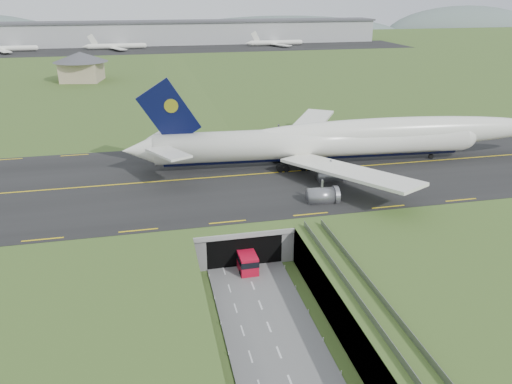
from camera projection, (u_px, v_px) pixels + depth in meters
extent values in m
plane|color=#3E5A24|center=(256.00, 294.00, 71.96)|extent=(900.00, 900.00, 0.00)
cube|color=gray|center=(256.00, 276.00, 70.84)|extent=(800.00, 800.00, 6.00)
cube|color=slate|center=(268.00, 325.00, 65.14)|extent=(12.00, 75.00, 0.20)
cube|color=black|center=(220.00, 177.00, 99.53)|extent=(800.00, 44.00, 0.18)
cube|color=gray|center=(232.00, 207.00, 87.09)|extent=(16.00, 22.00, 1.00)
cube|color=gray|center=(193.00, 224.00, 86.63)|extent=(2.00, 22.00, 6.00)
cube|color=gray|center=(271.00, 217.00, 89.43)|extent=(2.00, 22.00, 6.00)
cube|color=black|center=(238.00, 236.00, 83.69)|extent=(12.00, 12.00, 5.00)
cube|color=#A8A8A3|center=(245.00, 235.00, 77.05)|extent=(17.00, 0.50, 0.80)
cube|color=#A8A8A3|center=(388.00, 330.00, 55.25)|extent=(3.00, 53.00, 0.50)
cube|color=gray|center=(377.00, 326.00, 54.68)|extent=(0.06, 53.00, 1.00)
cube|color=gray|center=(401.00, 323.00, 55.24)|extent=(0.06, 53.00, 1.00)
cylinder|color=#A8A8A3|center=(376.00, 338.00, 58.64)|extent=(0.90, 0.90, 5.60)
cylinder|color=#A8A8A3|center=(339.00, 283.00, 69.49)|extent=(0.90, 0.90, 5.60)
cylinder|color=white|center=(315.00, 142.00, 104.61)|extent=(66.70, 10.50, 6.25)
sphere|color=white|center=(462.00, 136.00, 109.31)|extent=(6.51, 6.51, 6.13)
cone|color=white|center=(139.00, 150.00, 99.49)|extent=(7.21, 6.37, 5.94)
ellipsoid|color=white|center=(397.00, 133.00, 106.62)|extent=(70.48, 10.25, 6.57)
ellipsoid|color=black|center=(458.00, 133.00, 108.88)|extent=(4.54, 3.01, 2.19)
cylinder|color=black|center=(314.00, 154.00, 105.52)|extent=(63.15, 6.67, 2.63)
cube|color=white|center=(306.00, 128.00, 119.57)|extent=(21.93, 28.16, 2.63)
cube|color=white|center=(169.00, 132.00, 106.47)|extent=(9.39, 11.46, 1.00)
cube|color=white|center=(348.00, 171.00, 90.94)|extent=(19.11, 29.28, 2.63)
cube|color=white|center=(168.00, 153.00, 93.05)|extent=(8.44, 11.61, 1.00)
cube|color=black|center=(169.00, 113.00, 97.63)|extent=(12.44, 1.38, 13.83)
cylinder|color=gold|center=(171.00, 106.00, 97.15)|extent=(2.77, 0.86, 2.74)
cylinder|color=slate|center=(307.00, 148.00, 114.71)|extent=(5.28, 3.54, 3.22)
cylinder|color=slate|center=(278.00, 137.00, 123.45)|extent=(5.28, 3.54, 3.22)
cylinder|color=slate|center=(330.00, 175.00, 97.71)|extent=(5.28, 3.54, 3.22)
cylinder|color=slate|center=(321.00, 197.00, 87.67)|extent=(5.28, 3.54, 3.22)
cylinder|color=black|center=(431.00, 156.00, 110.01)|extent=(1.10, 0.56, 1.07)
cube|color=black|center=(294.00, 162.00, 105.56)|extent=(6.29, 7.20, 1.37)
cube|color=red|center=(245.00, 258.00, 78.52)|extent=(2.85, 7.33, 2.91)
cube|color=black|center=(245.00, 254.00, 78.30)|extent=(2.91, 7.43, 0.97)
cube|color=black|center=(245.00, 264.00, 78.98)|extent=(2.65, 6.85, 0.49)
cylinder|color=black|center=(241.00, 273.00, 76.48)|extent=(0.36, 0.88, 0.87)
cylinder|color=black|center=(235.00, 257.00, 80.86)|extent=(0.36, 0.88, 0.87)
cylinder|color=black|center=(257.00, 271.00, 77.03)|extent=(0.36, 0.88, 0.87)
cylinder|color=black|center=(250.00, 255.00, 81.40)|extent=(0.36, 0.88, 0.87)
cube|color=tan|center=(82.00, 72.00, 203.05)|extent=(17.03, 17.03, 7.84)
cone|color=#4C4C51|center=(80.00, 57.00, 200.84)|extent=(24.98, 24.98, 3.92)
cube|color=#B2B2B2|center=(161.00, 33.00, 338.31)|extent=(300.00, 22.00, 15.00)
cube|color=#4C4C51|center=(160.00, 22.00, 335.49)|extent=(302.00, 24.00, 1.20)
cube|color=black|center=(163.00, 49.00, 313.93)|extent=(320.00, 50.00, 0.08)
cylinder|color=white|center=(6.00, 49.00, 299.06)|extent=(34.00, 3.20, 3.20)
cylinder|color=white|center=(117.00, 46.00, 311.96)|extent=(34.00, 3.20, 3.20)
cylinder|color=white|center=(276.00, 43.00, 332.59)|extent=(34.00, 3.20, 3.20)
ellipsoid|color=slate|center=(281.00, 39.00, 486.51)|extent=(260.00, 91.00, 44.00)
ellipsoid|color=slate|center=(464.00, 36.00, 526.53)|extent=(180.00, 63.00, 60.00)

